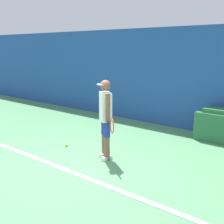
% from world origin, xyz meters
% --- Properties ---
extents(ground_plane, '(24.00, 24.00, 0.00)m').
position_xyz_m(ground_plane, '(0.00, 0.00, 0.00)').
color(ground_plane, '#518C5B').
extents(back_wall, '(24.00, 0.10, 2.86)m').
position_xyz_m(back_wall, '(0.00, 4.10, 1.43)').
color(back_wall, '#234C99').
rests_on(back_wall, ground_plane).
extents(court_baseline, '(21.60, 0.10, 0.01)m').
position_xyz_m(court_baseline, '(0.00, -0.19, 0.01)').
color(court_baseline, white).
rests_on(court_baseline, ground_plane).
extents(tennis_player, '(0.79, 0.59, 1.65)m').
position_xyz_m(tennis_player, '(0.14, 0.80, 0.92)').
color(tennis_player, brown).
rests_on(tennis_player, ground_plane).
extents(tennis_ball, '(0.07, 0.07, 0.07)m').
position_xyz_m(tennis_ball, '(-1.10, 0.77, 0.03)').
color(tennis_ball, '#D1E533').
rests_on(tennis_ball, ground_plane).
extents(covered_chair, '(0.99, 0.70, 0.81)m').
position_xyz_m(covered_chair, '(1.35, 3.65, 0.38)').
color(covered_chair, '#28663D').
rests_on(covered_chair, ground_plane).
extents(water_bottle, '(0.08, 0.08, 0.28)m').
position_xyz_m(water_bottle, '(0.63, 3.82, 0.13)').
color(water_bottle, white).
rests_on(water_bottle, ground_plane).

